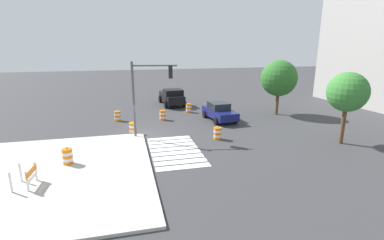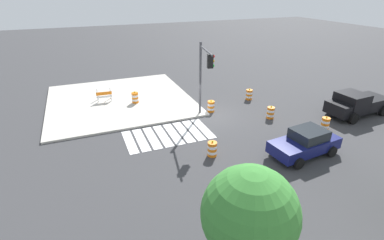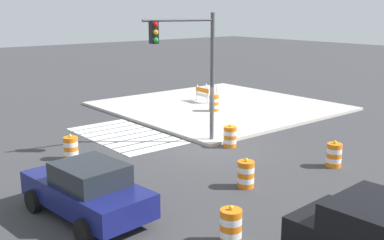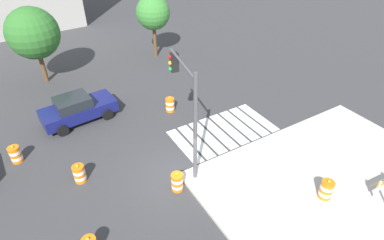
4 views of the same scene
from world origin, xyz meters
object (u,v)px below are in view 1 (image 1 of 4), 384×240
traffic_barrel_crosswalk_end (189,108)px  traffic_barrel_median_far (163,115)px  traffic_barrel_median_near (217,133)px  traffic_barrel_far_curb (133,128)px  construction_barricade (28,175)px  street_tree_streetside_mid (279,78)px  pickup_truck (172,97)px  sports_car (219,112)px  traffic_barrel_near_corner (118,116)px  traffic_light_pole (149,86)px  traffic_barrel_on_sidewalk (68,156)px  street_tree_streetside_near (348,92)px

traffic_barrel_crosswalk_end → traffic_barrel_median_far: same height
traffic_barrel_median_near → traffic_barrel_median_far: size_ratio=1.00×
traffic_barrel_median_near → traffic_barrel_far_curb: same height
construction_barricade → street_tree_streetside_mid: bearing=119.3°
pickup_truck → traffic_barrel_crosswalk_end: (3.95, 1.03, -0.52)m
sports_car → traffic_barrel_near_corner: 9.37m
traffic_barrel_crosswalk_end → traffic_light_pole: traffic_light_pole is taller
traffic_barrel_on_sidewalk → street_tree_streetside_mid: bearing=115.2°
traffic_barrel_near_corner → street_tree_streetside_mid: (1.13, 15.49, 3.16)m
traffic_barrel_median_far → street_tree_streetside_near: (9.40, 11.40, 3.20)m
construction_barricade → traffic_barrel_crosswalk_end: bearing=141.2°
traffic_barrel_crosswalk_end → traffic_barrel_far_curb: same height
street_tree_streetside_near → street_tree_streetside_mid: street_tree_streetside_mid is taller
traffic_light_pole → street_tree_streetside_mid: (-4.44, 13.01, -0.30)m
traffic_barrel_near_corner → traffic_barrel_median_far: size_ratio=1.00×
pickup_truck → street_tree_streetside_mid: size_ratio=0.98×
traffic_barrel_median_far → traffic_barrel_far_curb: same height
traffic_light_pole → street_tree_streetside_mid: traffic_light_pole is taller
construction_barricade → street_tree_streetside_near: size_ratio=0.26×
traffic_barrel_crosswalk_end → traffic_light_pole: bearing=-32.2°
traffic_light_pole → traffic_barrel_crosswalk_end: bearing=147.8°
traffic_barrel_median_far → sports_car: bearing=75.9°
sports_car → traffic_light_pole: bearing=-61.4°
street_tree_streetside_mid → traffic_light_pole: bearing=-71.2°
traffic_barrel_median_near → street_tree_streetside_mid: bearing=125.9°
traffic_barrel_median_far → street_tree_streetside_near: bearing=50.5°
traffic_barrel_near_corner → traffic_barrel_median_far: 4.11m
traffic_barrel_near_corner → traffic_barrel_median_near: 10.15m
traffic_barrel_crosswalk_end → construction_barricade: construction_barricade is taller
traffic_barrel_far_curb → traffic_barrel_on_sidewalk: bearing=-36.1°
traffic_barrel_on_sidewalk → pickup_truck: bearing=150.5°
pickup_truck → construction_barricade: pickup_truck is taller
traffic_barrel_far_curb → street_tree_streetside_near: street_tree_streetside_near is taller
traffic_barrel_crosswalk_end → street_tree_streetside_mid: street_tree_streetside_mid is taller
traffic_barrel_crosswalk_end → construction_barricade: (13.85, -11.12, 0.27)m
traffic_barrel_median_near → traffic_light_pole: bearing=-108.0°
traffic_barrel_far_curb → pickup_truck: bearing=154.3°
sports_car → traffic_barrel_median_far: (-1.28, -5.11, -0.36)m
sports_car → traffic_barrel_on_sidewalk: 14.14m
traffic_light_pole → street_tree_streetside_mid: size_ratio=1.02×
traffic_barrel_median_near → traffic_barrel_on_sidewalk: traffic_barrel_on_sidewalk is taller
traffic_barrel_median_near → construction_barricade: size_ratio=0.78×
traffic_barrel_median_near → construction_barricade: 12.29m
traffic_barrel_far_curb → traffic_barrel_on_sidewalk: 6.59m
traffic_light_pole → sports_car: bearing=118.6°
traffic_barrel_far_curb → construction_barricade: (7.72, -5.24, 0.27)m
traffic_barrel_near_corner → traffic_light_pole: size_ratio=0.19×
traffic_barrel_far_curb → street_tree_streetside_near: (5.70, 14.24, 3.20)m
pickup_truck → traffic_barrel_median_far: bearing=-17.5°
traffic_barrel_on_sidewalk → street_tree_streetside_near: size_ratio=0.20×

